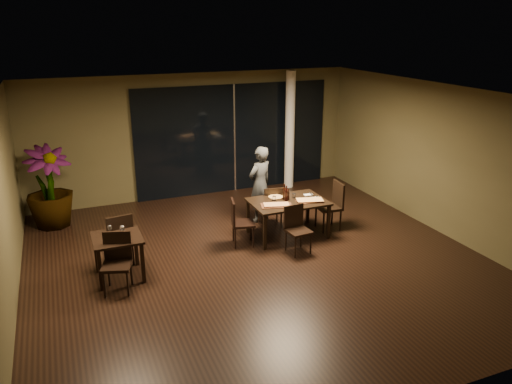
# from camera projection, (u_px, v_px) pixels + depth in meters

# --- Properties ---
(ground) EXTENTS (8.00, 8.00, 0.00)m
(ground) POSITION_uv_depth(u_px,v_px,m) (257.00, 260.00, 9.13)
(ground) COLOR black
(ground) RESTS_ON ground
(wall_back) EXTENTS (8.00, 0.10, 3.00)m
(wall_back) POSITION_uv_depth(u_px,v_px,m) (194.00, 135.00, 12.19)
(wall_back) COLOR #484226
(wall_back) RESTS_ON ground
(wall_front) EXTENTS (8.00, 0.10, 3.00)m
(wall_front) POSITION_uv_depth(u_px,v_px,m) (407.00, 295.00, 5.10)
(wall_front) COLOR #484226
(wall_front) RESTS_ON ground
(wall_right) EXTENTS (0.10, 8.00, 3.00)m
(wall_right) POSITION_uv_depth(u_px,v_px,m) (442.00, 159.00, 10.09)
(wall_right) COLOR #484226
(wall_right) RESTS_ON ground
(ceiling) EXTENTS (8.00, 8.00, 0.04)m
(ceiling) POSITION_uv_depth(u_px,v_px,m) (257.00, 94.00, 8.15)
(ceiling) COLOR white
(ceiling) RESTS_ON wall_back
(window_panel) EXTENTS (5.00, 0.06, 2.70)m
(window_panel) POSITION_uv_depth(u_px,v_px,m) (234.00, 139.00, 12.52)
(window_panel) COLOR black
(window_panel) RESTS_ON ground
(column) EXTENTS (0.24, 0.24, 3.00)m
(column) POSITION_uv_depth(u_px,v_px,m) (290.00, 131.00, 12.70)
(column) COLOR white
(column) RESTS_ON ground
(main_table) EXTENTS (1.50, 1.00, 0.75)m
(main_table) POSITION_uv_depth(u_px,v_px,m) (288.00, 204.00, 9.97)
(main_table) COLOR black
(main_table) RESTS_ON ground
(side_table) EXTENTS (0.80, 0.80, 0.75)m
(side_table) POSITION_uv_depth(u_px,v_px,m) (117.00, 244.00, 8.34)
(side_table) COLOR black
(side_table) RESTS_ON ground
(chair_main_far) EXTENTS (0.47, 0.47, 0.89)m
(chair_main_far) POSITION_uv_depth(u_px,v_px,m) (272.00, 205.00, 10.46)
(chair_main_far) COLOR black
(chair_main_far) RESTS_ON ground
(chair_main_near) EXTENTS (0.45, 0.45, 0.89)m
(chair_main_near) POSITION_uv_depth(u_px,v_px,m) (296.00, 226.00, 9.36)
(chair_main_near) COLOR black
(chair_main_near) RESTS_ON ground
(chair_main_left) EXTENTS (0.51, 0.51, 0.92)m
(chair_main_left) POSITION_uv_depth(u_px,v_px,m) (239.00, 220.00, 9.61)
(chair_main_left) COLOR black
(chair_main_left) RESTS_ON ground
(chair_main_right) EXTENTS (0.50, 0.50, 1.01)m
(chair_main_right) POSITION_uv_depth(u_px,v_px,m) (333.00, 203.00, 10.37)
(chair_main_right) COLOR black
(chair_main_right) RESTS_ON ground
(chair_side_far) EXTENTS (0.52, 0.52, 0.99)m
(chair_side_far) POSITION_uv_depth(u_px,v_px,m) (119.00, 237.00, 8.77)
(chair_side_far) COLOR black
(chair_side_far) RESTS_ON ground
(chair_side_near) EXTENTS (0.56, 0.56, 0.96)m
(chair_side_near) POSITION_uv_depth(u_px,v_px,m) (117.00, 259.00, 8.00)
(chair_side_near) COLOR black
(chair_side_near) RESTS_ON ground
(diner) EXTENTS (0.66, 0.56, 1.66)m
(diner) POSITION_uv_depth(u_px,v_px,m) (260.00, 184.00, 10.69)
(diner) COLOR #303335
(diner) RESTS_ON ground
(potted_plant) EXTENTS (1.25, 1.25, 1.73)m
(potted_plant) POSITION_uv_depth(u_px,v_px,m) (49.00, 187.00, 10.40)
(potted_plant) COLOR #1B531C
(potted_plant) RESTS_ON ground
(pizza_board_left) EXTENTS (0.66, 0.45, 0.01)m
(pizza_board_left) POSITION_uv_depth(u_px,v_px,m) (276.00, 206.00, 9.67)
(pizza_board_left) COLOR #472616
(pizza_board_left) RESTS_ON main_table
(pizza_board_right) EXTENTS (0.53, 0.28, 0.01)m
(pizza_board_right) POSITION_uv_depth(u_px,v_px,m) (310.00, 201.00, 9.91)
(pizza_board_right) COLOR #4F2B19
(pizza_board_right) RESTS_ON main_table
(oblong_pizza_left) EXTENTS (0.51, 0.34, 0.02)m
(oblong_pizza_left) POSITION_uv_depth(u_px,v_px,m) (276.00, 205.00, 9.66)
(oblong_pizza_left) COLOR maroon
(oblong_pizza_left) RESTS_ON pizza_board_left
(oblong_pizza_right) EXTENTS (0.54, 0.36, 0.02)m
(oblong_pizza_right) POSITION_uv_depth(u_px,v_px,m) (310.00, 200.00, 9.91)
(oblong_pizza_right) COLOR maroon
(oblong_pizza_right) RESTS_ON pizza_board_right
(round_pizza) EXTENTS (0.29, 0.29, 0.01)m
(round_pizza) POSITION_uv_depth(u_px,v_px,m) (276.00, 197.00, 10.13)
(round_pizza) COLOR #AD3113
(round_pizza) RESTS_ON main_table
(bottle_a) EXTENTS (0.07, 0.07, 0.31)m
(bottle_a) POSITION_uv_depth(u_px,v_px,m) (286.00, 193.00, 9.90)
(bottle_a) COLOR black
(bottle_a) RESTS_ON main_table
(bottle_b) EXTENTS (0.05, 0.05, 0.25)m
(bottle_b) POSITION_uv_depth(u_px,v_px,m) (288.00, 194.00, 9.96)
(bottle_b) COLOR black
(bottle_b) RESTS_ON main_table
(bottle_c) EXTENTS (0.07, 0.07, 0.32)m
(bottle_c) POSITION_uv_depth(u_px,v_px,m) (284.00, 192.00, 9.98)
(bottle_c) COLOR black
(bottle_c) RESTS_ON main_table
(tumbler_left) EXTENTS (0.08, 0.08, 0.09)m
(tumbler_left) POSITION_uv_depth(u_px,v_px,m) (274.00, 198.00, 9.95)
(tumbler_left) COLOR white
(tumbler_left) RESTS_ON main_table
(tumbler_right) EXTENTS (0.07, 0.07, 0.09)m
(tumbler_right) POSITION_uv_depth(u_px,v_px,m) (294.00, 196.00, 10.11)
(tumbler_right) COLOR white
(tumbler_right) RESTS_ON main_table
(napkin_near) EXTENTS (0.19, 0.12, 0.01)m
(napkin_near) POSITION_uv_depth(u_px,v_px,m) (315.00, 198.00, 10.08)
(napkin_near) COLOR white
(napkin_near) RESTS_ON main_table
(napkin_far) EXTENTS (0.19, 0.12, 0.01)m
(napkin_far) POSITION_uv_depth(u_px,v_px,m) (308.00, 195.00, 10.27)
(napkin_far) COLOR white
(napkin_far) RESTS_ON main_table
(wine_glass_a) EXTENTS (0.07, 0.07, 0.16)m
(wine_glass_a) POSITION_uv_depth(u_px,v_px,m) (110.00, 230.00, 8.35)
(wine_glass_a) COLOR white
(wine_glass_a) RESTS_ON side_table
(wine_glass_b) EXTENTS (0.08, 0.08, 0.19)m
(wine_glass_b) POSITION_uv_depth(u_px,v_px,m) (122.00, 231.00, 8.27)
(wine_glass_b) COLOR white
(wine_glass_b) RESTS_ON side_table
(side_napkin) EXTENTS (0.19, 0.13, 0.01)m
(side_napkin) POSITION_uv_depth(u_px,v_px,m) (122.00, 240.00, 8.14)
(side_napkin) COLOR white
(side_napkin) RESTS_ON side_table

